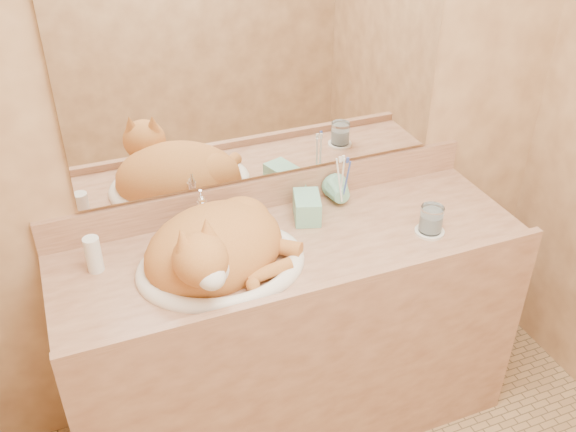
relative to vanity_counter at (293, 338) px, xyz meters
name	(u,v)px	position (x,y,z in m)	size (l,w,h in m)	color
wall_back	(263,104)	(0.00, 0.28, 0.82)	(2.40, 0.02, 2.50)	#9A6B46
vanity_counter	(293,338)	(0.00, 0.00, 0.00)	(1.60, 0.55, 0.85)	brown
mirror	(264,64)	(0.00, 0.26, 0.97)	(1.30, 0.02, 0.80)	white
sink_basin	(220,245)	(-0.26, -0.02, 0.51)	(0.53, 0.45, 0.17)	white
faucet	(203,214)	(-0.26, 0.19, 0.50)	(0.04, 0.11, 0.15)	white
cat	(215,246)	(-0.28, -0.02, 0.51)	(0.48, 0.39, 0.26)	#AF6128
soap_dispenser	(309,204)	(0.08, 0.07, 0.53)	(0.09, 0.09, 0.20)	#7AC3A7
toothbrush_cup	(342,198)	(0.25, 0.15, 0.47)	(0.10, 0.10, 0.09)	#7AC3A7
toothbrushes	(343,178)	(0.25, 0.15, 0.55)	(0.04, 0.04, 0.22)	white
saucer	(429,231)	(0.46, -0.10, 0.43)	(0.10, 0.10, 0.01)	white
water_glass	(431,219)	(0.46, -0.10, 0.48)	(0.08, 0.08, 0.09)	silver
lotion_bottle	(93,254)	(-0.63, 0.11, 0.49)	(0.05, 0.05, 0.12)	white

